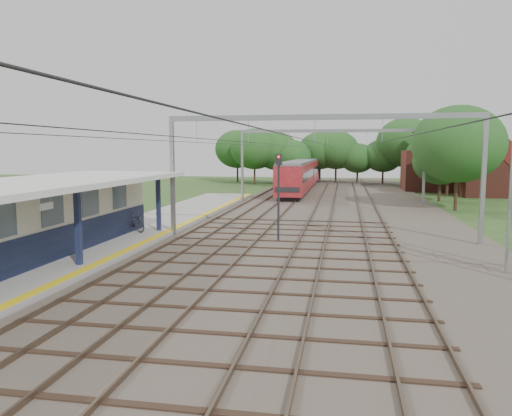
# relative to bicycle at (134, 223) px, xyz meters

# --- Properties ---
(ground) EXTENTS (160.00, 160.00, 0.00)m
(ground) POSITION_rel_bicycle_xyz_m (7.08, -14.18, -0.88)
(ground) COLOR #2D4C1E
(ground) RESTS_ON ground
(ballast_bed) EXTENTS (18.00, 90.00, 0.10)m
(ballast_bed) POSITION_rel_bicycle_xyz_m (11.08, 15.82, -0.83)
(ballast_bed) COLOR #473D33
(ballast_bed) RESTS_ON ground
(platform) EXTENTS (5.00, 52.00, 0.35)m
(platform) POSITION_rel_bicycle_xyz_m (-0.42, -0.18, -0.70)
(platform) COLOR gray
(platform) RESTS_ON ground
(yellow_stripe) EXTENTS (0.45, 52.00, 0.01)m
(yellow_stripe) POSITION_rel_bicycle_xyz_m (1.83, -0.18, -0.52)
(yellow_stripe) COLOR yellow
(yellow_stripe) RESTS_ON platform
(station_building) EXTENTS (3.41, 18.00, 3.40)m
(station_building) POSITION_rel_bicycle_xyz_m (-1.80, -7.18, 1.17)
(station_building) COLOR beige
(station_building) RESTS_ON platform
(canopy) EXTENTS (6.40, 20.00, 3.44)m
(canopy) POSITION_rel_bicycle_xyz_m (-0.69, -8.18, 2.77)
(canopy) COLOR #131B3D
(canopy) RESTS_ON platform
(rail_tracks) EXTENTS (11.80, 88.00, 0.15)m
(rail_tracks) POSITION_rel_bicycle_xyz_m (8.58, 15.82, -0.70)
(rail_tracks) COLOR brown
(rail_tracks) RESTS_ON ballast_bed
(catenary_system) EXTENTS (17.22, 88.00, 7.00)m
(catenary_system) POSITION_rel_bicycle_xyz_m (10.46, 11.10, 4.64)
(catenary_system) COLOR gray
(catenary_system) RESTS_ON ground
(tree_band) EXTENTS (31.72, 30.88, 8.82)m
(tree_band) POSITION_rel_bicycle_xyz_m (10.92, 42.94, 4.04)
(tree_band) COLOR #382619
(tree_band) RESTS_ON ground
(house_near) EXTENTS (7.00, 6.12, 7.89)m
(house_near) POSITION_rel_bicycle_xyz_m (28.08, 31.82, 2.11)
(house_near) COLOR brown
(house_near) RESTS_ON ground
(house_far) EXTENTS (8.00, 6.12, 8.66)m
(house_far) POSITION_rel_bicycle_xyz_m (23.08, 37.82, 2.36)
(house_far) COLOR brown
(house_far) RESTS_ON ground
(bicycle) EXTENTS (1.78, 1.25, 1.05)m
(bicycle) POSITION_rel_bicycle_xyz_m (0.00, 0.00, 0.00)
(bicycle) COLOR black
(bicycle) RESTS_ON platform
(train) EXTENTS (2.81, 34.93, 3.69)m
(train) POSITION_rel_bicycle_xyz_m (6.58, 37.67, 1.19)
(train) COLOR black
(train) RESTS_ON ballast_bed
(signal_post) EXTENTS (0.34, 0.29, 4.85)m
(signal_post) POSITION_rel_bicycle_xyz_m (8.43, -0.11, 2.31)
(signal_post) COLOR black
(signal_post) RESTS_ON ground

